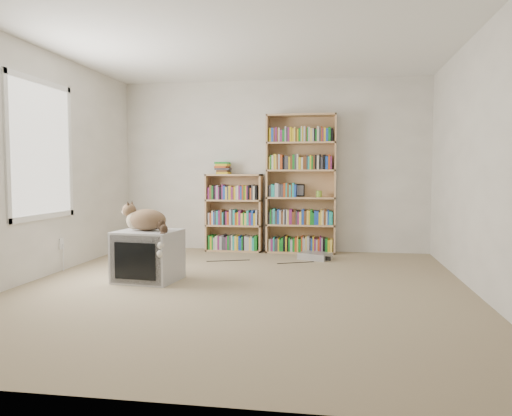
# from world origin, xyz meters

# --- Properties ---
(floor) EXTENTS (4.50, 5.00, 0.01)m
(floor) POSITION_xyz_m (0.00, 0.00, 0.00)
(floor) COLOR gray
(floor) RESTS_ON ground
(wall_back) EXTENTS (4.50, 0.02, 2.50)m
(wall_back) POSITION_xyz_m (0.00, 2.50, 1.25)
(wall_back) COLOR silver
(wall_back) RESTS_ON floor
(wall_front) EXTENTS (4.50, 0.02, 2.50)m
(wall_front) POSITION_xyz_m (0.00, -2.50, 1.25)
(wall_front) COLOR silver
(wall_front) RESTS_ON floor
(wall_left) EXTENTS (0.02, 5.00, 2.50)m
(wall_left) POSITION_xyz_m (-2.25, 0.00, 1.25)
(wall_left) COLOR silver
(wall_left) RESTS_ON floor
(wall_right) EXTENTS (0.02, 5.00, 2.50)m
(wall_right) POSITION_xyz_m (2.25, 0.00, 1.25)
(wall_right) COLOR silver
(wall_right) RESTS_ON floor
(ceiling) EXTENTS (4.50, 5.00, 0.02)m
(ceiling) POSITION_xyz_m (0.00, 0.00, 2.50)
(ceiling) COLOR white
(ceiling) RESTS_ON wall_back
(window) EXTENTS (0.02, 1.22, 1.52)m
(window) POSITION_xyz_m (-2.24, 0.20, 1.40)
(window) COLOR white
(window) RESTS_ON wall_left
(crt_tv) EXTENTS (0.68, 0.62, 0.54)m
(crt_tv) POSITION_xyz_m (-1.04, 0.20, 0.27)
(crt_tv) COLOR #ABABAE
(crt_tv) RESTS_ON floor
(cat) EXTENTS (0.61, 0.51, 0.51)m
(cat) POSITION_xyz_m (-1.01, 0.15, 0.62)
(cat) COLOR #3B2418
(cat) RESTS_ON crt_tv
(bookcase_tall) EXTENTS (0.99, 0.30, 1.97)m
(bookcase_tall) POSITION_xyz_m (0.43, 2.36, 0.93)
(bookcase_tall) COLOR tan
(bookcase_tall) RESTS_ON floor
(bookcase_short) EXTENTS (0.82, 0.30, 1.13)m
(bookcase_short) POSITION_xyz_m (-0.55, 2.36, 0.52)
(bookcase_short) COLOR tan
(bookcase_short) RESTS_ON floor
(book_stack) EXTENTS (0.21, 0.27, 0.18)m
(book_stack) POSITION_xyz_m (-0.72, 2.36, 1.22)
(book_stack) COLOR #AF3F17
(book_stack) RESTS_ON bookcase_short
(green_mug) EXTENTS (0.08, 0.08, 0.09)m
(green_mug) POSITION_xyz_m (0.69, 2.34, 0.85)
(green_mug) COLOR #79A62F
(green_mug) RESTS_ON bookcase_tall
(framed_print) EXTENTS (0.14, 0.05, 0.18)m
(framed_print) POSITION_xyz_m (0.41, 2.44, 0.89)
(framed_print) COLOR black
(framed_print) RESTS_ON bookcase_tall
(dvd_player) EXTENTS (0.47, 0.41, 0.09)m
(dvd_player) POSITION_xyz_m (0.66, 1.80, 0.04)
(dvd_player) COLOR #B9BABF
(dvd_player) RESTS_ON floor
(wall_outlet) EXTENTS (0.01, 0.08, 0.13)m
(wall_outlet) POSITION_xyz_m (-2.24, 0.54, 0.32)
(wall_outlet) COLOR silver
(wall_outlet) RESTS_ON wall_left
(floor_cables) EXTENTS (1.20, 0.70, 0.01)m
(floor_cables) POSITION_xyz_m (-0.11, 1.47, 0.00)
(floor_cables) COLOR black
(floor_cables) RESTS_ON floor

